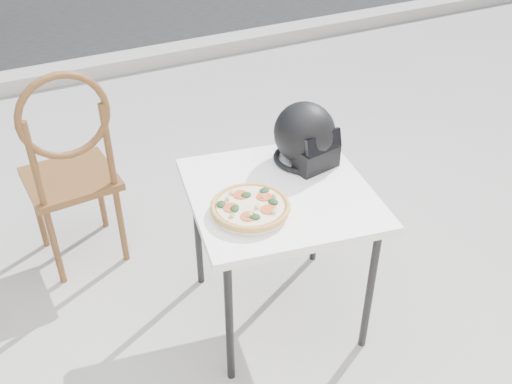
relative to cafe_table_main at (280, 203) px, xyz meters
name	(u,v)px	position (x,y,z in m)	size (l,w,h in m)	color
ground	(209,306)	(-0.27, 0.17, -0.62)	(80.00, 80.00, 0.00)	#9D9A95
curb	(68,72)	(-0.27, 3.17, -0.56)	(30.00, 0.25, 0.12)	#A29F98
cafe_table_main	(280,203)	(0.00, 0.00, 0.00)	(0.84, 0.84, 0.68)	white
plate	(250,211)	(-0.17, -0.08, 0.07)	(0.38, 0.38, 0.02)	white
pizza	(250,206)	(-0.17, -0.08, 0.09)	(0.34, 0.34, 0.04)	tan
helmet	(306,137)	(0.21, 0.15, 0.18)	(0.30, 0.31, 0.27)	black
cafe_chair_main	(70,162)	(-0.68, 0.76, -0.02)	(0.44, 0.44, 1.07)	brown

